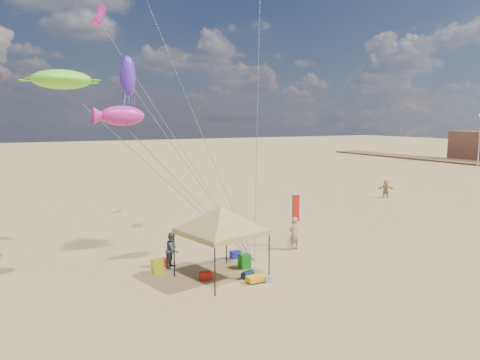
{
  "coord_description": "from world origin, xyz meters",
  "views": [
    {
      "loc": [
        -11.97,
        -19.26,
        7.39
      ],
      "look_at": [
        0.0,
        3.0,
        4.0
      ],
      "focal_mm": 34.12,
      "sensor_mm": 36.0,
      "label": 1
    }
  ],
  "objects_px": {
    "person_far_c": "(386,189)",
    "chair_yellow": "(157,266)",
    "chair_green": "(244,261)",
    "feather_flag": "(295,212)",
    "person_near_b": "(172,250)",
    "canopy_tent": "(221,210)",
    "lamp_north": "(480,131)",
    "cooler_blue": "(235,255)",
    "cooler_red": "(206,276)",
    "person_near_c": "(228,225)",
    "person_near_a": "(294,233)",
    "beach_cart": "(256,278)"
  },
  "relations": [
    {
      "from": "chair_green",
      "to": "chair_yellow",
      "type": "relative_size",
      "value": 1.0
    },
    {
      "from": "chair_yellow",
      "to": "beach_cart",
      "type": "bearing_deg",
      "value": -43.67
    },
    {
      "from": "canopy_tent",
      "to": "person_near_b",
      "type": "bearing_deg",
      "value": 119.63
    },
    {
      "from": "person_near_c",
      "to": "cooler_red",
      "type": "bearing_deg",
      "value": 42.14
    },
    {
      "from": "chair_green",
      "to": "cooler_red",
      "type": "bearing_deg",
      "value": -164.64
    },
    {
      "from": "person_near_a",
      "to": "person_near_c",
      "type": "xyz_separation_m",
      "value": [
        -2.28,
        3.82,
        -0.07
      ]
    },
    {
      "from": "beach_cart",
      "to": "person_near_b",
      "type": "relative_size",
      "value": 0.5
    },
    {
      "from": "person_far_c",
      "to": "chair_yellow",
      "type": "bearing_deg",
      "value": -123.7
    },
    {
      "from": "feather_flag",
      "to": "person_near_b",
      "type": "bearing_deg",
      "value": -178.12
    },
    {
      "from": "person_near_b",
      "to": "lamp_north",
      "type": "height_order",
      "value": "lamp_north"
    },
    {
      "from": "cooler_blue",
      "to": "person_near_c",
      "type": "bearing_deg",
      "value": 69.3
    },
    {
      "from": "cooler_red",
      "to": "chair_green",
      "type": "bearing_deg",
      "value": 15.36
    },
    {
      "from": "chair_yellow",
      "to": "person_near_c",
      "type": "distance_m",
      "value": 7.06
    },
    {
      "from": "beach_cart",
      "to": "person_near_a",
      "type": "height_order",
      "value": "person_near_a"
    },
    {
      "from": "beach_cart",
      "to": "person_near_a",
      "type": "distance_m",
      "value": 5.8
    },
    {
      "from": "person_near_b",
      "to": "person_far_c",
      "type": "relative_size",
      "value": 1.05
    },
    {
      "from": "canopy_tent",
      "to": "cooler_blue",
      "type": "relative_size",
      "value": 11.51
    },
    {
      "from": "chair_green",
      "to": "person_far_c",
      "type": "relative_size",
      "value": 0.41
    },
    {
      "from": "canopy_tent",
      "to": "chair_green",
      "type": "xyz_separation_m",
      "value": [
        1.65,
        0.77,
        -2.91
      ]
    },
    {
      "from": "cooler_blue",
      "to": "person_near_c",
      "type": "xyz_separation_m",
      "value": [
        1.37,
        3.63,
        0.69
      ]
    },
    {
      "from": "cooler_blue",
      "to": "beach_cart",
      "type": "distance_m",
      "value": 3.84
    },
    {
      "from": "person_near_c",
      "to": "chair_yellow",
      "type": "bearing_deg",
      "value": 21.27
    },
    {
      "from": "person_near_a",
      "to": "chair_green",
      "type": "bearing_deg",
      "value": 10.89
    },
    {
      "from": "canopy_tent",
      "to": "cooler_red",
      "type": "relative_size",
      "value": 11.51
    },
    {
      "from": "canopy_tent",
      "to": "person_near_b",
      "type": "xyz_separation_m",
      "value": [
        -1.46,
        2.57,
        -2.36
      ]
    },
    {
      "from": "person_far_c",
      "to": "lamp_north",
      "type": "distance_m",
      "value": 37.91
    },
    {
      "from": "canopy_tent",
      "to": "lamp_north",
      "type": "height_order",
      "value": "lamp_north"
    },
    {
      "from": "chair_yellow",
      "to": "lamp_north",
      "type": "distance_m",
      "value": 65.47
    },
    {
      "from": "cooler_blue",
      "to": "chair_green",
      "type": "height_order",
      "value": "chair_green"
    },
    {
      "from": "beach_cart",
      "to": "cooler_red",
      "type": "bearing_deg",
      "value": 143.15
    },
    {
      "from": "chair_yellow",
      "to": "beach_cart",
      "type": "xyz_separation_m",
      "value": [
        3.55,
        -3.39,
        -0.15
      ]
    },
    {
      "from": "canopy_tent",
      "to": "person_far_c",
      "type": "xyz_separation_m",
      "value": [
        23.26,
        12.36,
        -2.41
      ]
    },
    {
      "from": "feather_flag",
      "to": "chair_green",
      "type": "xyz_separation_m",
      "value": [
        -4.47,
        -2.05,
        -1.71
      ]
    },
    {
      "from": "person_near_c",
      "to": "person_far_c",
      "type": "distance_m",
      "value": 20.83
    },
    {
      "from": "person_near_a",
      "to": "person_near_c",
      "type": "height_order",
      "value": "person_near_a"
    },
    {
      "from": "cooler_blue",
      "to": "person_far_c",
      "type": "xyz_separation_m",
      "value": [
        21.23,
        9.92,
        0.66
      ]
    },
    {
      "from": "chair_green",
      "to": "person_near_a",
      "type": "bearing_deg",
      "value": 20.26
    },
    {
      "from": "cooler_blue",
      "to": "person_near_b",
      "type": "distance_m",
      "value": 3.56
    },
    {
      "from": "person_near_c",
      "to": "feather_flag",
      "type": "bearing_deg",
      "value": 116.81
    },
    {
      "from": "person_near_b",
      "to": "canopy_tent",
      "type": "bearing_deg",
      "value": -107.92
    },
    {
      "from": "cooler_blue",
      "to": "chair_yellow",
      "type": "xyz_separation_m",
      "value": [
        -4.43,
        -0.34,
        0.16
      ]
    },
    {
      "from": "feather_flag",
      "to": "person_near_b",
      "type": "distance_m",
      "value": 7.68
    },
    {
      "from": "cooler_blue",
      "to": "person_near_a",
      "type": "relative_size",
      "value": 0.28
    },
    {
      "from": "canopy_tent",
      "to": "chair_green",
      "type": "distance_m",
      "value": 3.44
    },
    {
      "from": "person_far_c",
      "to": "cooler_blue",
      "type": "bearing_deg",
      "value": -120.45
    },
    {
      "from": "canopy_tent",
      "to": "lamp_north",
      "type": "bearing_deg",
      "value": 24.77
    },
    {
      "from": "cooler_blue",
      "to": "person_far_c",
      "type": "distance_m",
      "value": 23.45
    },
    {
      "from": "canopy_tent",
      "to": "cooler_red",
      "type": "distance_m",
      "value": 3.16
    },
    {
      "from": "cooler_red",
      "to": "person_near_c",
      "type": "relative_size",
      "value": 0.31
    },
    {
      "from": "cooler_blue",
      "to": "chair_green",
      "type": "bearing_deg",
      "value": -102.49
    }
  ]
}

